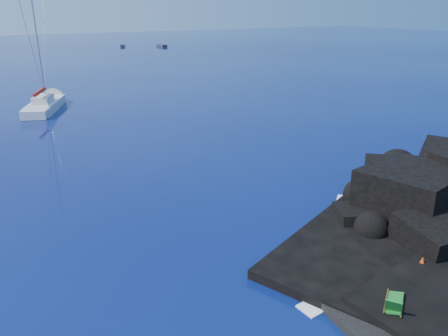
{
  "coord_description": "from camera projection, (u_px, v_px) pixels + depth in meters",
  "views": [
    {
      "loc": [
        -9.93,
        -7.78,
        11.16
      ],
      "look_at": [
        2.53,
        13.58,
        2.0
      ],
      "focal_mm": 35.0,
      "sensor_mm": 36.0,
      "label": 1
    }
  ],
  "objects": [
    {
      "name": "beach",
      "position": [
        432.0,
        305.0,
        17.4
      ],
      "size": [
        9.08,
        6.86,
        0.7
      ],
      "primitive_type": "cube",
      "rotation": [
        0.0,
        0.0,
        -0.1
      ],
      "color": "black",
      "rests_on": "ground"
    },
    {
      "name": "surf_foam",
      "position": [
        356.0,
        250.0,
        21.28
      ],
      "size": [
        10.0,
        8.0,
        0.06
      ],
      "primitive_type": null,
      "color": "white",
      "rests_on": "ground"
    },
    {
      "name": "sailboat",
      "position": [
        46.0,
        110.0,
        50.35
      ],
      "size": [
        7.76,
        13.42,
        14.02
      ],
      "primitive_type": null,
      "rotation": [
        0.0,
        0.0,
        -0.4
      ],
      "color": "silver",
      "rests_on": "ground"
    },
    {
      "name": "deck_chair",
      "position": [
        395.0,
        298.0,
        16.36
      ],
      "size": [
        1.73,
        1.49,
        1.11
      ],
      "primitive_type": null,
      "rotation": [
        0.0,
        0.0,
        0.6
      ],
      "color": "#176820",
      "rests_on": "beach"
    },
    {
      "name": "marker_cone",
      "position": [
        422.0,
        262.0,
        19.11
      ],
      "size": [
        0.5,
        0.5,
        0.58
      ],
      "primitive_type": "cone",
      "rotation": [
        0.0,
        0.0,
        -0.42
      ],
      "color": "red",
      "rests_on": "beach"
    },
    {
      "name": "distant_boat_a",
      "position": [
        123.0,
        47.0,
        129.94
      ],
      "size": [
        2.64,
        4.45,
        0.57
      ],
      "primitive_type": "cube",
      "rotation": [
        0.0,
        0.0,
        -0.33
      ],
      "color": "#29292E",
      "rests_on": "ground"
    },
    {
      "name": "distant_boat_b",
      "position": [
        162.0,
        47.0,
        129.46
      ],
      "size": [
        1.53,
        4.89,
        0.65
      ],
      "primitive_type": "cube",
      "rotation": [
        0.0,
        0.0,
        -0.0
      ],
      "color": "#29292F",
      "rests_on": "ground"
    }
  ]
}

